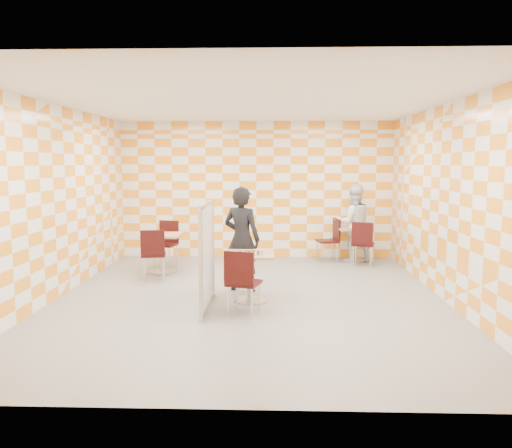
{
  "coord_description": "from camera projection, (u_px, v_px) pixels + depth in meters",
  "views": [
    {
      "loc": [
        0.35,
        -7.54,
        2.11
      ],
      "look_at": [
        0.1,
        0.2,
        1.15
      ],
      "focal_mm": 35.0,
      "sensor_mm": 36.0,
      "label": 1
    }
  ],
  "objects": [
    {
      "name": "room_shell",
      "position": [
        251.0,
        200.0,
        8.1
      ],
      "size": [
        7.0,
        7.0,
        7.0
      ],
      "color": "gray",
      "rests_on": "ground"
    },
    {
      "name": "main_table",
      "position": [
        250.0,
        269.0,
        7.54
      ],
      "size": [
        0.7,
        0.7,
        0.75
      ],
      "color": "tan",
      "rests_on": "ground"
    },
    {
      "name": "second_table",
      "position": [
        354.0,
        238.0,
        10.64
      ],
      "size": [
        0.7,
        0.7,
        0.75
      ],
      "color": "tan",
      "rests_on": "ground"
    },
    {
      "name": "empty_table",
      "position": [
        162.0,
        247.0,
        9.54
      ],
      "size": [
        0.7,
        0.7,
        0.75
      ],
      "color": "tan",
      "rests_on": "ground"
    },
    {
      "name": "chair_main_front",
      "position": [
        242.0,
        278.0,
        6.79
      ],
      "size": [
        0.52,
        0.53,
        0.92
      ],
      "color": "black",
      "rests_on": "ground"
    },
    {
      "name": "chair_second_front",
      "position": [
        363.0,
        240.0,
        10.06
      ],
      "size": [
        0.53,
        0.53,
        0.92
      ],
      "color": "black",
      "rests_on": "ground"
    },
    {
      "name": "chair_second_side",
      "position": [
        332.0,
        237.0,
        10.58
      ],
      "size": [
        0.5,
        0.49,
        0.92
      ],
      "color": "black",
      "rests_on": "ground"
    },
    {
      "name": "chair_empty_near",
      "position": [
        153.0,
        250.0,
        8.91
      ],
      "size": [
        0.49,
        0.49,
        0.92
      ],
      "color": "black",
      "rests_on": "ground"
    },
    {
      "name": "chair_empty_far",
      "position": [
        167.0,
        240.0,
        10.17
      ],
      "size": [
        0.51,
        0.52,
        0.92
      ],
      "color": "black",
      "rests_on": "ground"
    },
    {
      "name": "partition",
      "position": [
        207.0,
        255.0,
        7.16
      ],
      "size": [
        0.08,
        1.38,
        1.55
      ],
      "color": "white",
      "rests_on": "ground"
    },
    {
      "name": "man_dark",
      "position": [
        242.0,
        239.0,
        8.15
      ],
      "size": [
        0.74,
        0.62,
        1.72
      ],
      "primitive_type": "imported",
      "rotation": [
        0.0,
        0.0,
        2.74
      ],
      "color": "black",
      "rests_on": "ground"
    },
    {
      "name": "man_white",
      "position": [
        353.0,
        223.0,
        10.61
      ],
      "size": [
        0.88,
        0.73,
        1.65
      ],
      "primitive_type": "imported",
      "rotation": [
        0.0,
        0.0,
        3.27
      ],
      "color": "white",
      "rests_on": "ground"
    },
    {
      "name": "pizza_on_foil",
      "position": [
        250.0,
        252.0,
        7.49
      ],
      "size": [
        0.4,
        0.4,
        0.04
      ],
      "color": "silver",
      "rests_on": "main_table"
    },
    {
      "name": "sport_bottle",
      "position": [
        344.0,
        222.0,
        10.64
      ],
      "size": [
        0.06,
        0.06,
        0.2
      ],
      "color": "white",
      "rests_on": "second_table"
    },
    {
      "name": "soda_bottle",
      "position": [
        362.0,
        222.0,
        10.59
      ],
      "size": [
        0.07,
        0.07,
        0.23
      ],
      "color": "black",
      "rests_on": "second_table"
    }
  ]
}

